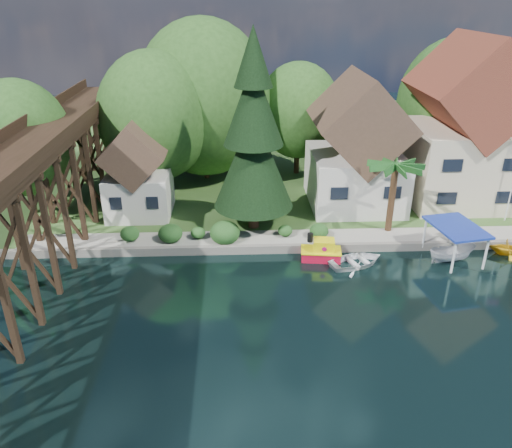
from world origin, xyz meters
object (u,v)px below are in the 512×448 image
object	(u,v)px
conifer	(253,138)
house_center	(463,133)
boat_yellow	(508,246)
palm_tree	(396,169)
house_left	(357,151)
trestle_bridge	(28,203)
tugboat	(322,251)
boat_white_a	(357,260)
shed	(138,175)
boat_canopy	(453,246)

from	to	relation	value
conifer	house_center	bearing A→B (deg)	15.86
house_center	boat_yellow	distance (m)	11.07
palm_tree	boat_yellow	xyz separation A→B (m)	(7.80, -3.23, -4.88)
house_left	conifer	bearing A→B (deg)	-152.63
palm_tree	boat_yellow	world-z (taller)	palm_tree
trestle_bridge	house_left	xyz separation A→B (m)	(23.00, 10.83, -0.21)
house_center	tugboat	world-z (taller)	house_center
conifer	tugboat	xyz separation A→B (m)	(4.63, -4.51, -7.02)
palm_tree	boat_white_a	bearing A→B (deg)	-128.18
trestle_bridge	boat_white_a	size ratio (longest dim) A/B	11.16
trestle_bridge	palm_tree	size ratio (longest dim) A/B	7.66
shed	boat_white_a	bearing A→B (deg)	-27.84
boat_yellow	tugboat	bearing A→B (deg)	106.79
shed	boat_yellow	bearing A→B (deg)	-15.24
trestle_bridge	palm_tree	world-z (taller)	trestle_bridge
boat_white_a	tugboat	bearing A→B (deg)	47.60
conifer	boat_canopy	bearing A→B (deg)	-20.72
trestle_bridge	shed	world-z (taller)	trestle_bridge
shed	boat_canopy	distance (m)	24.49
trestle_bridge	boat_white_a	distance (m)	21.72
trestle_bridge	shed	distance (m)	10.69
tugboat	palm_tree	bearing A→B (deg)	30.48
trestle_bridge	conifer	distance (m)	15.69
conifer	boat_canopy	world-z (taller)	conifer
house_center	boat_yellow	size ratio (longest dim) A/B	5.64
tugboat	house_left	bearing A→B (deg)	65.32
house_left	palm_tree	world-z (taller)	house_left
trestle_bridge	conifer	bearing A→B (deg)	23.83
house_left	boat_canopy	world-z (taller)	house_left
trestle_bridge	boat_canopy	bearing A→B (deg)	2.23
palm_tree	boat_yellow	size ratio (longest dim) A/B	2.34
house_center	boat_white_a	world-z (taller)	house_center
house_left	shed	distance (m)	18.11
palm_tree	shed	bearing A→B (deg)	167.80
house_left	shed	world-z (taller)	house_left
house_left	house_center	bearing A→B (deg)	3.18
house_center	boat_canopy	size ratio (longest dim) A/B	2.96
boat_canopy	tugboat	bearing A→B (deg)	175.75
shed	house_left	bearing A→B (deg)	4.77
house_left	palm_tree	distance (m)	5.93
trestle_bridge	boat_canopy	xyz separation A→B (m)	(27.91, 1.09, -4.18)
boat_yellow	boat_canopy	bearing A→B (deg)	116.50
shed	boat_white_a	size ratio (longest dim) A/B	1.98
house_left	conifer	distance (m)	10.22
house_left	boat_yellow	xyz separation A→B (m)	(9.33, -8.95, -4.49)
palm_tree	boat_canopy	distance (m)	6.83
house_center	boat_yellow	world-z (taller)	house_center
house_left	shed	xyz separation A→B (m)	(-18.00, -1.50, -1.31)
tugboat	boat_canopy	size ratio (longest dim) A/B	0.63
boat_yellow	shed	bearing A→B (deg)	91.03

